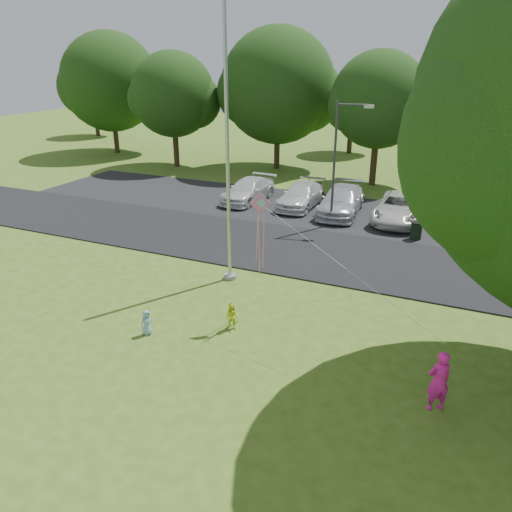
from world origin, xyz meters
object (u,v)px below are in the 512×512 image
at_px(child_yellow, 232,317).
at_px(child_blue, 147,322).
at_px(kite, 263,218).
at_px(flagpole, 228,176).
at_px(street_lamp, 340,154).
at_px(trash_can, 416,231).
at_px(woman, 439,381).

distance_m(child_yellow, child_blue, 2.72).
bearing_deg(kite, flagpole, 106.62).
distance_m(child_yellow, kite, 3.35).
bearing_deg(child_yellow, child_blue, -155.38).
bearing_deg(kite, street_lamp, 63.69).
bearing_deg(child_yellow, flagpole, 112.06).
bearing_deg(trash_can, woman, -80.39).
bearing_deg(child_yellow, woman, -18.43).
relative_size(flagpole, child_yellow, 10.88).
distance_m(trash_can, woman, 12.81).
height_order(street_lamp, woman, street_lamp).
distance_m(street_lamp, trash_can, 5.28).
height_order(trash_can, child_yellow, child_yellow).
xyz_separation_m(child_yellow, child_blue, (-2.35, -1.38, -0.04)).
relative_size(child_yellow, kite, 0.15).
bearing_deg(kite, woman, -51.80).
xyz_separation_m(street_lamp, child_yellow, (-0.22, -11.59, -3.32)).
xyz_separation_m(street_lamp, woman, (6.22, -13.04, -2.94)).
distance_m(woman, child_yellow, 6.61).
bearing_deg(street_lamp, flagpole, -115.73).
bearing_deg(trash_can, flagpole, -128.92).
height_order(flagpole, street_lamp, flagpole).
bearing_deg(flagpole, trash_can, 51.08).
distance_m(child_blue, kite, 4.97).
relative_size(flagpole, woman, 5.94).
bearing_deg(woman, kite, -56.60).
xyz_separation_m(street_lamp, kite, (0.39, -10.52, -0.20)).
distance_m(trash_can, child_yellow, 11.98).
relative_size(flagpole, kite, 1.60).
xyz_separation_m(flagpole, child_blue, (-0.48, -4.92, -3.74)).
bearing_deg(trash_can, child_blue, -117.90).
relative_size(street_lamp, trash_can, 6.94).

